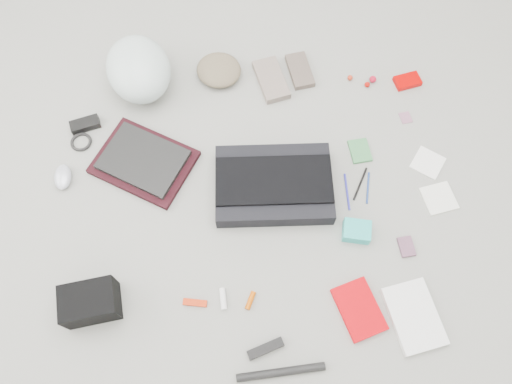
{
  "coord_description": "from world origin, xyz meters",
  "views": [
    {
      "loc": [
        0.02,
        -0.76,
        1.77
      ],
      "look_at": [
        0.0,
        0.0,
        0.05
      ],
      "focal_mm": 35.0,
      "sensor_mm": 36.0,
      "label": 1
    }
  ],
  "objects_px": {
    "messenger_bag": "(274,185)",
    "camera_bag": "(90,303)",
    "bike_helmet": "(138,69)",
    "accordion_wallet": "(357,231)",
    "laptop": "(143,160)",
    "book_red": "(359,309)"
  },
  "relations": [
    {
      "from": "messenger_bag",
      "to": "book_red",
      "type": "bearing_deg",
      "value": -59.75
    },
    {
      "from": "messenger_bag",
      "to": "laptop",
      "type": "height_order",
      "value": "messenger_bag"
    },
    {
      "from": "messenger_bag",
      "to": "bike_helmet",
      "type": "distance_m",
      "value": 0.75
    },
    {
      "from": "laptop",
      "to": "camera_bag",
      "type": "height_order",
      "value": "camera_bag"
    },
    {
      "from": "messenger_bag",
      "to": "laptop",
      "type": "xyz_separation_m",
      "value": [
        -0.51,
        0.09,
        -0.0
      ]
    },
    {
      "from": "bike_helmet",
      "to": "accordion_wallet",
      "type": "xyz_separation_m",
      "value": [
        0.88,
        -0.65,
        -0.07
      ]
    },
    {
      "from": "laptop",
      "to": "accordion_wallet",
      "type": "xyz_separation_m",
      "value": [
        0.83,
        -0.27,
        -0.01
      ]
    },
    {
      "from": "bike_helmet",
      "to": "accordion_wallet",
      "type": "bearing_deg",
      "value": -57.59
    },
    {
      "from": "book_red",
      "to": "accordion_wallet",
      "type": "xyz_separation_m",
      "value": [
        0.0,
        0.28,
        0.01
      ]
    },
    {
      "from": "book_red",
      "to": "accordion_wallet",
      "type": "bearing_deg",
      "value": 66.2
    },
    {
      "from": "messenger_bag",
      "to": "bike_helmet",
      "type": "height_order",
      "value": "bike_helmet"
    },
    {
      "from": "messenger_bag",
      "to": "bike_helmet",
      "type": "bearing_deg",
      "value": 136.25
    },
    {
      "from": "camera_bag",
      "to": "book_red",
      "type": "xyz_separation_m",
      "value": [
        0.93,
        0.02,
        -0.05
      ]
    },
    {
      "from": "messenger_bag",
      "to": "accordion_wallet",
      "type": "relative_size",
      "value": 4.4
    },
    {
      "from": "camera_bag",
      "to": "messenger_bag",
      "type": "bearing_deg",
      "value": 23.74
    },
    {
      "from": "laptop",
      "to": "camera_bag",
      "type": "distance_m",
      "value": 0.58
    },
    {
      "from": "laptop",
      "to": "accordion_wallet",
      "type": "bearing_deg",
      "value": 6.28
    },
    {
      "from": "accordion_wallet",
      "to": "camera_bag",
      "type": "bearing_deg",
      "value": -156.05
    },
    {
      "from": "bike_helmet",
      "to": "book_red",
      "type": "distance_m",
      "value": 1.29
    },
    {
      "from": "messenger_bag",
      "to": "camera_bag",
      "type": "relative_size",
      "value": 2.38
    },
    {
      "from": "messenger_bag",
      "to": "accordion_wallet",
      "type": "distance_m",
      "value": 0.36
    },
    {
      "from": "camera_bag",
      "to": "accordion_wallet",
      "type": "bearing_deg",
      "value": 4.22
    }
  ]
}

